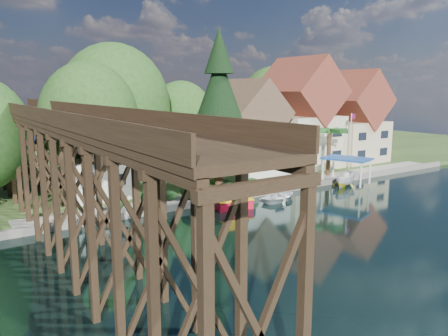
# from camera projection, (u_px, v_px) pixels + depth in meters

# --- Properties ---
(ground) EXTENTS (140.00, 140.00, 0.00)m
(ground) POSITION_uv_depth(u_px,v_px,m) (293.00, 221.00, 34.51)
(ground) COLOR black
(ground) RESTS_ON ground
(bank) EXTENTS (140.00, 52.00, 0.50)m
(bank) POSITION_uv_depth(u_px,v_px,m) (131.00, 161.00, 62.34)
(bank) COLOR #2F4A1D
(bank) RESTS_ON ground
(seawall) EXTENTS (60.00, 0.40, 0.62)m
(seawall) POSITION_uv_depth(u_px,v_px,m) (268.00, 192.00, 43.19)
(seawall) COLOR slate
(seawall) RESTS_ON ground
(promenade) EXTENTS (50.00, 2.60, 0.06)m
(promenade) POSITION_uv_depth(u_px,v_px,m) (275.00, 185.00, 45.31)
(promenade) COLOR gray
(promenade) RESTS_ON bank
(trestle_bridge) EXTENTS (4.12, 44.18, 9.30)m
(trestle_bridge) POSITION_uv_depth(u_px,v_px,m) (63.00, 165.00, 29.09)
(trestle_bridge) COLOR black
(trestle_bridge) RESTS_ON ground
(house_left) EXTENTS (7.64, 8.64, 11.02)m
(house_left) POSITION_uv_depth(u_px,v_px,m) (245.00, 135.00, 50.53)
(house_left) COLOR silver
(house_left) RESTS_ON bank
(house_center) EXTENTS (8.65, 9.18, 13.89)m
(house_center) POSITION_uv_depth(u_px,v_px,m) (300.00, 120.00, 55.61)
(house_center) COLOR beige
(house_center) RESTS_ON bank
(house_right) EXTENTS (8.15, 8.64, 12.45)m
(house_right) POSITION_uv_depth(u_px,v_px,m) (350.00, 123.00, 60.21)
(house_right) COLOR #CBB891
(house_right) RESTS_ON bank
(shed) EXTENTS (5.09, 5.40, 7.85)m
(shed) POSITION_uv_depth(u_px,v_px,m) (95.00, 161.00, 39.73)
(shed) COLOR silver
(shed) RESTS_ON bank
(bg_trees) EXTENTS (49.90, 13.30, 10.57)m
(bg_trees) POSITION_uv_depth(u_px,v_px,m) (177.00, 115.00, 51.18)
(bg_trees) COLOR #382314
(bg_trees) RESTS_ON bank
(shrubs) EXTENTS (15.76, 2.47, 1.70)m
(shrubs) POSITION_uv_depth(u_px,v_px,m) (185.00, 191.00, 39.38)
(shrubs) COLOR #18441B
(shrubs) RESTS_ON bank
(conifer) EXTENTS (6.35, 6.35, 15.63)m
(conifer) POSITION_uv_depth(u_px,v_px,m) (219.00, 113.00, 42.74)
(conifer) COLOR #382314
(conifer) RESTS_ON bank
(palm_tree) EXTENTS (5.31, 5.31, 5.76)m
(palm_tree) POSITION_uv_depth(u_px,v_px,m) (330.00, 132.00, 49.34)
(palm_tree) COLOR #382314
(palm_tree) RESTS_ON bank
(flagpole) EXTENTS (1.07, 0.37, 7.03)m
(flagpole) POSITION_uv_depth(u_px,v_px,m) (351.00, 136.00, 52.26)
(flagpole) COLOR white
(flagpole) RESTS_ON bank
(tugboat) EXTENTS (3.56, 2.38, 2.38)m
(tugboat) POSITION_uv_depth(u_px,v_px,m) (234.00, 200.00, 38.17)
(tugboat) COLOR red
(tugboat) RESTS_ON ground
(boat_white_a) EXTENTS (4.60, 3.69, 0.85)m
(boat_white_a) POSITION_uv_depth(u_px,v_px,m) (280.00, 196.00, 40.96)
(boat_white_a) COLOR white
(boat_white_a) RESTS_ON ground
(boat_canopy) EXTENTS (4.66, 5.59, 3.08)m
(boat_canopy) POSITION_uv_depth(u_px,v_px,m) (346.00, 174.00, 47.02)
(boat_canopy) COLOR white
(boat_canopy) RESTS_ON ground
(boat_yellow) EXTENTS (3.48, 3.33, 1.43)m
(boat_yellow) POSITION_uv_depth(u_px,v_px,m) (343.00, 180.00, 46.76)
(boat_yellow) COLOR yellow
(boat_yellow) RESTS_ON ground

